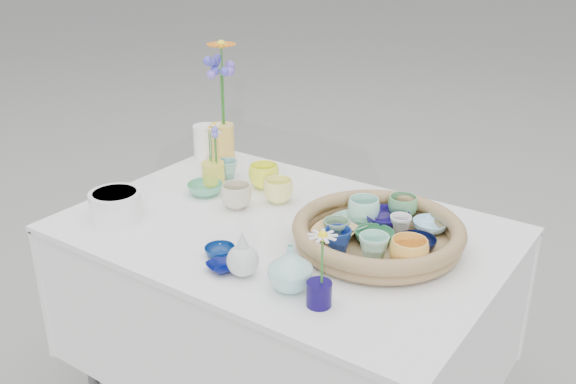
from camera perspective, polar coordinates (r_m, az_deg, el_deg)
The scene contains 32 objects.
wicker_tray at distance 1.78m, azimuth 8.01°, elevation -3.70°, with size 0.47×0.47×0.08m, color olive, non-canonical shape.
tray_ceramic_0 at distance 1.86m, azimuth 8.82°, elevation -2.44°, with size 0.13×0.13×0.04m, color #190E5A.
tray_ceramic_1 at distance 1.75m, azimuth 11.35°, elevation -4.55°, with size 0.11×0.11×0.03m, color black.
tray_ceramic_2 at distance 1.65m, azimuth 10.69°, elevation -5.38°, with size 0.10×0.10×0.08m, color #F6B34B.
tray_ceramic_3 at distance 1.77m, azimuth 7.68°, elevation -4.00°, with size 0.11×0.11×0.03m, color #327F51.
tray_ceramic_4 at distance 1.75m, azimuth 4.30°, elevation -3.53°, with size 0.07×0.07×0.07m, color gray.
tray_ceramic_5 at distance 1.84m, azimuth 5.56°, elevation -2.83°, with size 0.12×0.12×0.03m, color #86B4A0.
tray_ceramic_6 at distance 1.87m, azimuth 6.74°, elevation -1.61°, with size 0.09×0.09×0.07m, color #AEF4D8.
tray_ceramic_7 at distance 1.82m, azimuth 9.96°, elevation -2.92°, with size 0.06×0.06×0.06m, color white.
tray_ceramic_8 at distance 1.86m, azimuth 12.52°, elevation -2.96°, with size 0.10×0.10×0.03m, color #9EDDFF.
tray_ceramic_9 at distance 1.70m, azimuth 4.45°, elevation -4.34°, with size 0.07×0.07×0.07m, color navy.
tray_ceramic_10 at distance 1.78m, azimuth 4.14°, elevation -3.63°, with size 0.12×0.12×0.03m, color tan.
tray_ceramic_11 at distance 1.67m, azimuth 7.61°, elevation -4.98°, with size 0.08×0.08×0.07m, color #92D1BB.
tray_ceramic_12 at distance 1.91m, azimuth 10.15°, elevation -1.34°, with size 0.09×0.09×0.07m, color #5BA066.
loose_ceramic_0 at distance 2.14m, azimuth -2.16°, elevation 1.43°, with size 0.10×0.10×0.08m, color #F8FD32.
loose_ceramic_1 at distance 2.03m, azimuth -0.86°, elevation 0.12°, with size 0.10×0.10×0.08m, color #FEF984.
loose_ceramic_2 at distance 2.11m, azimuth -7.36°, elevation 0.29°, with size 0.12×0.12×0.04m, color #52A983.
loose_ceramic_3 at distance 2.00m, azimuth -4.60°, elevation -0.38°, with size 0.10×0.10×0.08m, color beige.
loose_ceramic_4 at distance 1.74m, azimuth -6.08°, elevation -5.26°, with size 0.08×0.08×0.03m, color navy.
loose_ceramic_5 at distance 2.23m, azimuth -5.42°, elevation 2.03°, with size 0.07×0.07×0.06m, color #76B7B2.
loose_ceramic_6 at distance 1.67m, azimuth -5.77°, elevation -6.61°, with size 0.08×0.08×0.02m, color #030B4F.
fluted_bowl at distance 2.00m, azimuth -15.05°, elevation -1.10°, with size 0.16×0.16×0.08m, color white, non-canonical shape.
bud_vase_paleblue at distance 1.62m, azimuth -4.06°, elevation -5.42°, with size 0.08×0.08×0.13m, color silver, non-canonical shape.
bud_vase_seafoam at distance 1.56m, azimuth 0.21°, elevation -6.70°, with size 0.11×0.11×0.12m, color #9FDCD4.
bud_vase_cobalt at distance 1.51m, azimuth 2.78°, elevation -9.03°, with size 0.06×0.06×0.06m, color #0F0644.
single_daisy at distance 1.47m, azimuth 3.05°, elevation -6.01°, with size 0.08×0.08×0.14m, color silver, non-canonical shape.
tall_vase_yellow at distance 2.32m, azimuth -5.81°, elevation 4.13°, with size 0.08×0.08×0.16m, color #F9C151.
gerbera at distance 2.27m, azimuth -5.81°, elevation 9.43°, with size 0.12×0.12×0.30m, color orange, non-canonical shape.
hydrangea at distance 2.28m, azimuth -5.91°, elevation 8.41°, with size 0.08×0.08×0.28m, color #4748C8, non-canonical shape.
white_pitcher at distance 2.41m, azimuth -7.27°, elevation 4.42°, with size 0.13×0.10×0.13m, color white, non-canonical shape.
daisy_cup at distance 2.17m, azimuth -6.67°, elevation 1.59°, with size 0.08×0.08×0.08m, color yellow.
daisy_posy at distance 2.14m, azimuth -6.56°, elevation 4.45°, with size 0.08×0.08×0.14m, color white, non-canonical shape.
Camera 1 is at (0.97, -1.38, 1.61)m, focal length 40.00 mm.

